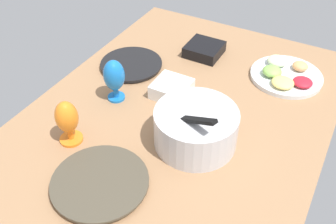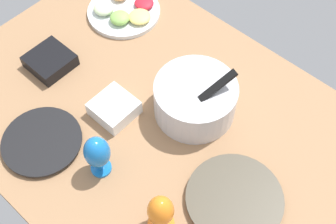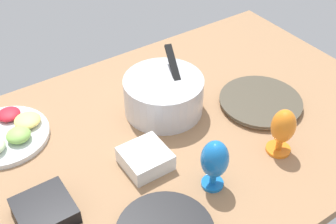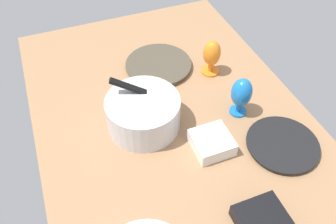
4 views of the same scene
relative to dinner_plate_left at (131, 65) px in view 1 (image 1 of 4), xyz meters
The scene contains 9 objects.
ground_plane 41.07cm from the dinner_plate_left, 51.29° to the left, with size 160.00×104.00×4.00cm, color #99704C.
dinner_plate_left is the anchor object (origin of this frame).
dinner_plate_right 64.37cm from the dinner_plate_left, 24.23° to the left, with size 29.67×29.67×2.32cm.
mixing_bowl 52.24cm from the dinner_plate_left, 57.00° to the left, with size 27.64×27.64×19.78cm.
fruit_platter 64.29cm from the dinner_plate_left, 110.85° to the left, with size 29.18×29.18×5.56cm.
hurricane_glass_orange 48.47cm from the dinner_plate_left, ahead, with size 7.91×7.91×16.30cm.
hurricane_glass_blue 23.88cm from the dinner_plate_left, 17.51° to the left, with size 8.06×8.06×16.97cm.
square_bowl_white 25.94cm from the dinner_plate_left, 69.89° to the left, with size 13.51×13.51×5.63cm.
square_bowl_black 33.29cm from the dinner_plate_left, 135.78° to the left, with size 14.95×14.95×4.89cm.
Camera 1 is at (89.07, 48.15, 93.45)cm, focal length 41.57 mm.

